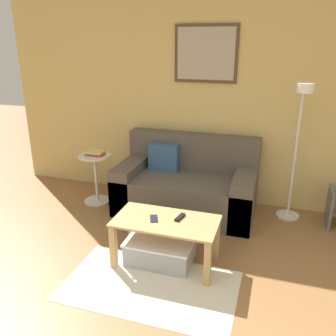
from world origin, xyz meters
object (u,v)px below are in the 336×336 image
book_stack (95,153)px  couch (186,186)px  remote_control (180,217)px  coffee_table (166,229)px  storage_bin (161,250)px  floor_lamp (298,142)px  cell_phone (154,218)px  side_table (96,174)px

book_stack → couch: bearing=5.7°
book_stack → remote_control: bearing=-34.7°
couch → coffee_table: 1.12m
remote_control → coffee_table: bearing=-136.9°
storage_bin → floor_lamp: 1.80m
couch → floor_lamp: 1.34m
floor_lamp → remote_control: 1.53m
couch → book_stack: 1.19m
couch → remote_control: 1.07m
book_stack → cell_phone: bearing=-42.1°
storage_bin → remote_control: bearing=21.5°
coffee_table → remote_control: size_ratio=6.20×
floor_lamp → side_table: 2.39m
coffee_table → floor_lamp: (1.08, 1.14, 0.59)m
coffee_table → remote_control: 0.16m
storage_bin → remote_control: size_ratio=4.10×
floor_lamp → cell_phone: size_ratio=11.16×
book_stack → cell_phone: (1.12, -1.01, -0.21)m
remote_control → cell_phone: bearing=-148.6°
remote_control → cell_phone: remote_control is taller
side_table → remote_control: side_table is taller
remote_control → book_stack: bearing=155.9°
storage_bin → floor_lamp: size_ratio=0.39×
storage_bin → floor_lamp: (1.13, 1.14, 0.82)m
coffee_table → remote_control: (0.11, 0.07, 0.10)m
coffee_table → cell_phone: size_ratio=6.65×
coffee_table → book_stack: 1.61m
storage_bin → cell_phone: cell_phone is taller
floor_lamp → side_table: (-2.31, -0.16, -0.57)m
remote_control → couch: bearing=112.2°
floor_lamp → side_table: floor_lamp is taller
cell_phone → remote_control: bearing=-2.1°
storage_bin → cell_phone: (-0.06, -0.02, 0.33)m
cell_phone → floor_lamp: bearing=21.4°
couch → coffee_table: couch is taller
couch → cell_phone: size_ratio=11.43×
couch → cell_phone: couch is taller
coffee_table → floor_lamp: 1.68m
floor_lamp → side_table: bearing=-176.2°
couch → book_stack: couch is taller
couch → side_table: (-1.13, -0.12, 0.07)m
couch → cell_phone: (-0.01, -1.13, 0.14)m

